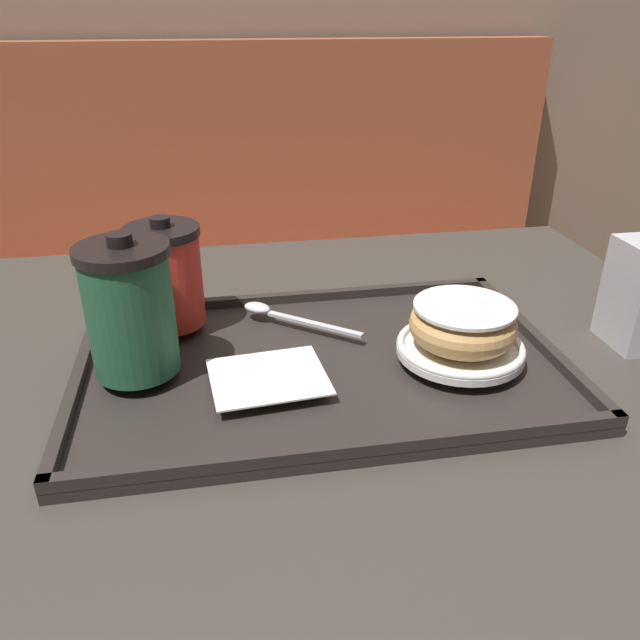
# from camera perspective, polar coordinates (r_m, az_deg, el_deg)

# --- Properties ---
(booth_bench) EXTENTS (1.57, 0.44, 1.00)m
(booth_bench) POSITION_cam_1_polar(r_m,az_deg,el_deg) (1.64, -6.19, -0.75)
(booth_bench) COLOR brown
(booth_bench) RESTS_ON ground_plane
(cafe_table) EXTENTS (1.03, 0.86, 0.71)m
(cafe_table) POSITION_cam_1_polar(r_m,az_deg,el_deg) (0.79, -0.91, -14.53)
(cafe_table) COLOR #38332D
(cafe_table) RESTS_ON ground_plane
(serving_tray) EXTENTS (0.52, 0.33, 0.02)m
(serving_tray) POSITION_cam_1_polar(r_m,az_deg,el_deg) (0.69, 0.00, -4.18)
(serving_tray) COLOR #282321
(serving_tray) RESTS_ON cafe_table
(napkin_paper) EXTENTS (0.13, 0.11, 0.00)m
(napkin_paper) POSITION_cam_1_polar(r_m,az_deg,el_deg) (0.64, -4.76, -5.18)
(napkin_paper) COLOR white
(napkin_paper) RESTS_ON serving_tray
(coffee_cup_front) EXTENTS (0.09, 0.09, 0.15)m
(coffee_cup_front) POSITION_cam_1_polar(r_m,az_deg,el_deg) (0.65, -16.95, 1.08)
(coffee_cup_front) COLOR #235638
(coffee_cup_front) RESTS_ON serving_tray
(coffee_cup_rear) EXTENTS (0.09, 0.09, 0.13)m
(coffee_cup_rear) POSITION_cam_1_polar(r_m,az_deg,el_deg) (0.75, -13.88, 4.00)
(coffee_cup_rear) COLOR red
(coffee_cup_rear) RESTS_ON serving_tray
(plate_with_chocolate_donut) EXTENTS (0.14, 0.14, 0.01)m
(plate_with_chocolate_donut) POSITION_cam_1_polar(r_m,az_deg,el_deg) (0.70, 12.69, -2.48)
(plate_with_chocolate_donut) COLOR white
(plate_with_chocolate_donut) RESTS_ON serving_tray
(donut_chocolate_glazed) EXTENTS (0.11, 0.11, 0.04)m
(donut_chocolate_glazed) POSITION_cam_1_polar(r_m,az_deg,el_deg) (0.68, 12.93, -0.33)
(donut_chocolate_glazed) COLOR tan
(donut_chocolate_glazed) RESTS_ON plate_with_chocolate_donut
(spoon) EXTENTS (0.14, 0.11, 0.01)m
(spoon) POSITION_cam_1_polar(r_m,az_deg,el_deg) (0.76, -4.15, 0.67)
(spoon) COLOR silver
(spoon) RESTS_ON serving_tray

